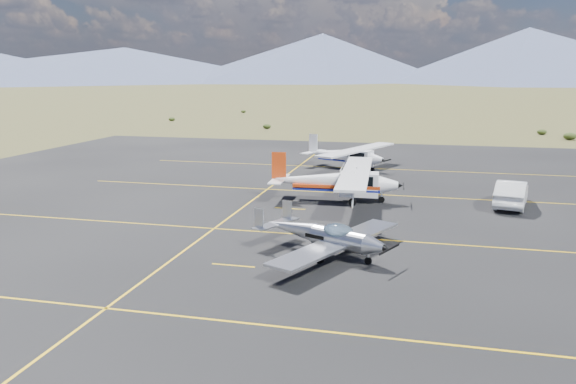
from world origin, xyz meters
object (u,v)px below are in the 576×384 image
at_px(aircraft_low_wing, 326,236).
at_px(aircraft_cessna, 337,180).
at_px(sedan, 511,193).
at_px(aircraft_plain, 346,155).

distance_m(aircraft_low_wing, aircraft_cessna, 11.42).
bearing_deg(sedan, aircraft_cessna, 17.76).
distance_m(aircraft_low_wing, aircraft_plain, 24.53).
height_order(aircraft_cessna, aircraft_plain, aircraft_cessna).
relative_size(aircraft_cessna, aircraft_plain, 1.15).
relative_size(aircraft_plain, sedan, 2.16).
xyz_separation_m(aircraft_cessna, aircraft_plain, (-1.13, 13.06, -0.14)).
height_order(aircraft_low_wing, sedan, aircraft_low_wing).
bearing_deg(aircraft_cessna, aircraft_plain, 91.47).
height_order(aircraft_low_wing, aircraft_plain, aircraft_plain).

